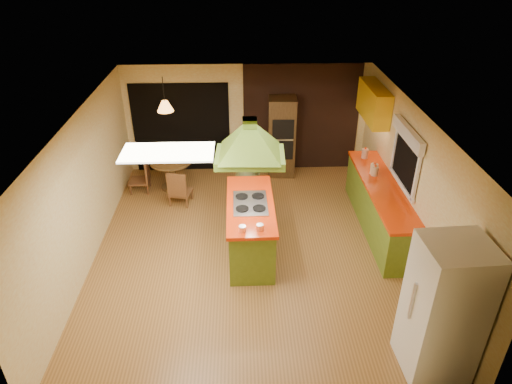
{
  "coord_description": "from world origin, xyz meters",
  "views": [
    {
      "loc": [
        -0.15,
        -6.63,
        4.99
      ],
      "look_at": [
        0.1,
        0.05,
        1.15
      ],
      "focal_mm": 32.0,
      "sensor_mm": 36.0,
      "label": 1
    }
  ],
  "objects_px": {
    "refrigerator": "(444,309)",
    "canister_large": "(365,153)",
    "wall_oven": "(282,137)",
    "dining_table": "(172,169)",
    "man": "(246,171)",
    "kitchen_island": "(250,227)"
  },
  "relations": [
    {
      "from": "refrigerator",
      "to": "canister_large",
      "type": "bearing_deg",
      "value": 85.72
    },
    {
      "from": "wall_oven",
      "to": "dining_table",
      "type": "height_order",
      "value": "wall_oven"
    },
    {
      "from": "canister_large",
      "to": "refrigerator",
      "type": "bearing_deg",
      "value": -91.36
    },
    {
      "from": "refrigerator",
      "to": "canister_large",
      "type": "distance_m",
      "value": 4.39
    },
    {
      "from": "refrigerator",
      "to": "wall_oven",
      "type": "distance_m",
      "value": 5.75
    },
    {
      "from": "man",
      "to": "wall_oven",
      "type": "distance_m",
      "value": 1.86
    },
    {
      "from": "wall_oven",
      "to": "canister_large",
      "type": "height_order",
      "value": "wall_oven"
    },
    {
      "from": "kitchen_island",
      "to": "canister_large",
      "type": "distance_m",
      "value": 3.07
    },
    {
      "from": "canister_large",
      "to": "dining_table",
      "type": "bearing_deg",
      "value": 172.57
    },
    {
      "from": "refrigerator",
      "to": "wall_oven",
      "type": "relative_size",
      "value": 1.05
    },
    {
      "from": "wall_oven",
      "to": "dining_table",
      "type": "relative_size",
      "value": 2.02
    },
    {
      "from": "refrigerator",
      "to": "wall_oven",
      "type": "height_order",
      "value": "refrigerator"
    },
    {
      "from": "wall_oven",
      "to": "canister_large",
      "type": "xyz_separation_m",
      "value": [
        1.61,
        -1.16,
        0.1
      ]
    },
    {
      "from": "refrigerator",
      "to": "kitchen_island",
      "type": "bearing_deg",
      "value": 129.15
    },
    {
      "from": "dining_table",
      "to": "canister_large",
      "type": "height_order",
      "value": "canister_large"
    },
    {
      "from": "man",
      "to": "dining_table",
      "type": "height_order",
      "value": "man"
    },
    {
      "from": "refrigerator",
      "to": "dining_table",
      "type": "xyz_separation_m",
      "value": [
        -3.96,
        4.92,
        -0.49
      ]
    },
    {
      "from": "refrigerator",
      "to": "dining_table",
      "type": "relative_size",
      "value": 2.13
    },
    {
      "from": "kitchen_island",
      "to": "dining_table",
      "type": "relative_size",
      "value": 2.19
    },
    {
      "from": "wall_oven",
      "to": "kitchen_island",
      "type": "bearing_deg",
      "value": -101.81
    },
    {
      "from": "man",
      "to": "canister_large",
      "type": "bearing_deg",
      "value": -173.12
    },
    {
      "from": "dining_table",
      "to": "canister_large",
      "type": "distance_m",
      "value": 4.14
    }
  ]
}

